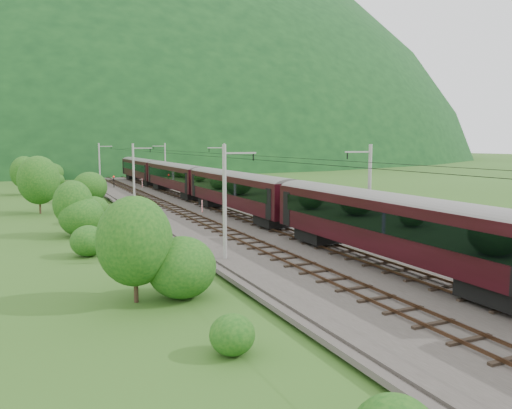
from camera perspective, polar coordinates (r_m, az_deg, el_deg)
name	(u,v)px	position (r m, az deg, el deg)	size (l,w,h in m)	color
ground	(301,254)	(38.15, 5.20, -5.69)	(600.00, 600.00, 0.00)	#2C4F18
railbed	(248,231)	(46.86, -0.92, -3.07)	(14.00, 220.00, 0.30)	#38332D
track_left	(224,231)	(45.92, -3.67, -3.01)	(2.40, 220.00, 0.27)	#503522
track_right	(271,227)	(47.83, 1.71, -2.59)	(2.40, 220.00, 0.27)	#503522
catenary_left	(134,173)	(65.51, -13.74, 3.47)	(2.54, 192.28, 8.00)	gray
catenary_right	(224,171)	(68.91, -3.69, 3.83)	(2.54, 192.28, 8.00)	gray
overhead_wires	(248,157)	(46.14, -0.94, 5.46)	(4.83, 198.00, 0.03)	black
mountain_main	(63,158)	(292.90, -21.21, 5.00)	(504.00, 360.00, 244.00)	black
train	(240,185)	(54.31, -1.89, 2.25)	(3.27, 182.52, 5.70)	black
hazard_post_near	(202,206)	(58.62, -6.17, -0.18)	(0.16, 0.16, 1.45)	red
hazard_post_far	(142,183)	(92.54, -12.87, 2.40)	(0.17, 0.17, 1.60)	red
signal	(114,181)	(93.86, -15.94, 2.63)	(0.23, 0.23, 2.10)	black
vegetation_left	(75,199)	(56.88, -19.99, 0.61)	(13.12, 150.27, 6.88)	#134412
vegetation_right	(424,227)	(44.30, 18.65, -2.48)	(5.31, 110.04, 3.17)	#134412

